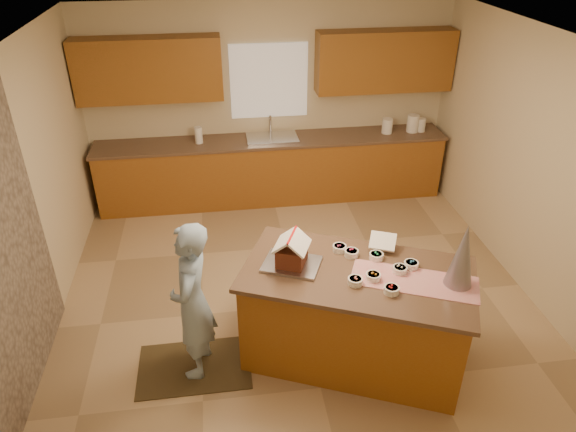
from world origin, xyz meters
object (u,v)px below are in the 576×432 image
at_px(island_base, 354,317).
at_px(boy, 193,302).
at_px(tinsel_tree, 463,255).
at_px(gingerbread_house, 292,252).

distance_m(island_base, boy, 1.46).
distance_m(tinsel_tree, gingerbread_house, 1.41).
height_order(tinsel_tree, boy, tinsel_tree).
distance_m(island_base, tinsel_tree, 1.14).
bearing_deg(tinsel_tree, island_base, 160.24).
relative_size(island_base, boy, 1.25).
relative_size(boy, gingerbread_house, 3.93).
distance_m(boy, gingerbread_house, 0.95).
bearing_deg(boy, tinsel_tree, 92.12).
height_order(island_base, gingerbread_house, gingerbread_house).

